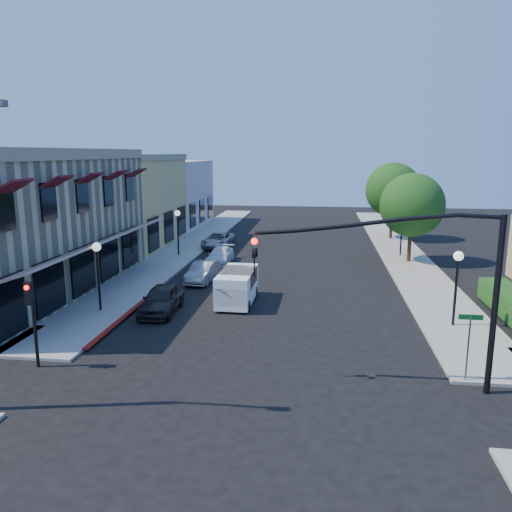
# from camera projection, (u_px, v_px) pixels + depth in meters

# --- Properties ---
(ground) EXTENTS (120.00, 120.00, 0.00)m
(ground) POSITION_uv_depth(u_px,v_px,m) (243.00, 399.00, 16.21)
(ground) COLOR black
(ground) RESTS_ON ground
(sidewalk_left) EXTENTS (3.50, 50.00, 0.12)m
(sidewalk_left) POSITION_uv_depth(u_px,v_px,m) (192.00, 244.00, 43.52)
(sidewalk_left) COLOR gray
(sidewalk_left) RESTS_ON ground
(sidewalk_right) EXTENTS (3.50, 50.00, 0.12)m
(sidewalk_right) POSITION_uv_depth(u_px,v_px,m) (398.00, 249.00, 41.30)
(sidewalk_right) COLOR gray
(sidewalk_right) RESTS_ON ground
(curb_red_strip) EXTENTS (0.25, 10.00, 0.06)m
(curb_red_strip) POSITION_uv_depth(u_px,v_px,m) (131.00, 314.00, 24.86)
(curb_red_strip) COLOR maroon
(curb_red_strip) RESTS_ON ground
(corner_brick_building) EXTENTS (11.77, 18.20, 8.10)m
(corner_brick_building) POSITION_uv_depth(u_px,v_px,m) (2.00, 223.00, 28.04)
(corner_brick_building) COLOR tan
(corner_brick_building) RESTS_ON ground
(yellow_stucco_building) EXTENTS (10.00, 12.00, 7.60)m
(yellow_stucco_building) POSITION_uv_depth(u_px,v_px,m) (111.00, 201.00, 42.65)
(yellow_stucco_building) COLOR #D9B761
(yellow_stucco_building) RESTS_ON ground
(pink_stucco_building) EXTENTS (10.00, 12.00, 7.00)m
(pink_stucco_building) POSITION_uv_depth(u_px,v_px,m) (157.00, 193.00, 54.36)
(pink_stucco_building) COLOR beige
(pink_stucco_building) RESTS_ON ground
(street_tree_a) EXTENTS (4.56, 4.56, 6.48)m
(street_tree_a) POSITION_uv_depth(u_px,v_px,m) (412.00, 205.00, 35.60)
(street_tree_a) COLOR black
(street_tree_a) RESTS_ON ground
(street_tree_b) EXTENTS (4.94, 4.94, 7.02)m
(street_tree_b) POSITION_uv_depth(u_px,v_px,m) (393.00, 190.00, 45.24)
(street_tree_b) COLOR black
(street_tree_b) RESTS_ON ground
(signal_mast_arm) EXTENTS (8.01, 0.39, 6.00)m
(signal_mast_arm) POSITION_uv_depth(u_px,v_px,m) (429.00, 272.00, 16.09)
(signal_mast_arm) COLOR black
(signal_mast_arm) RESTS_ON ground
(secondary_signal) EXTENTS (0.28, 0.42, 3.32)m
(secondary_signal) POSITION_uv_depth(u_px,v_px,m) (31.00, 308.00, 18.12)
(secondary_signal) COLOR black
(secondary_signal) RESTS_ON ground
(street_name_sign) EXTENTS (0.80, 0.06, 2.50)m
(street_name_sign) POSITION_uv_depth(u_px,v_px,m) (469.00, 337.00, 17.05)
(street_name_sign) COLOR #595B5E
(street_name_sign) RESTS_ON ground
(lamppost_left_near) EXTENTS (0.44, 0.44, 3.57)m
(lamppost_left_near) POSITION_uv_depth(u_px,v_px,m) (97.00, 259.00, 24.50)
(lamppost_left_near) COLOR black
(lamppost_left_near) RESTS_ON ground
(lamppost_left_far) EXTENTS (0.44, 0.44, 3.57)m
(lamppost_left_far) POSITION_uv_depth(u_px,v_px,m) (178.00, 221.00, 38.09)
(lamppost_left_far) COLOR black
(lamppost_left_far) RESTS_ON ground
(lamppost_right_near) EXTENTS (0.44, 0.44, 3.57)m
(lamppost_right_near) POSITION_uv_depth(u_px,v_px,m) (457.00, 269.00, 22.34)
(lamppost_right_near) COLOR black
(lamppost_right_near) RESTS_ON ground
(lamppost_right_far) EXTENTS (0.44, 0.44, 3.57)m
(lamppost_right_far) POSITION_uv_depth(u_px,v_px,m) (402.00, 222.00, 37.88)
(lamppost_right_far) COLOR black
(lamppost_right_far) RESTS_ON ground
(white_van) EXTENTS (1.79, 3.97, 1.75)m
(white_van) POSITION_uv_depth(u_px,v_px,m) (237.00, 285.00, 26.37)
(white_van) COLOR white
(white_van) RESTS_ON ground
(parked_car_a) EXTENTS (1.73, 4.05, 1.37)m
(parked_car_a) POSITION_uv_depth(u_px,v_px,m) (162.00, 299.00, 24.95)
(parked_car_a) COLOR black
(parked_car_a) RESTS_ON ground
(parked_car_b) EXTENTS (1.65, 3.83, 1.23)m
(parked_car_b) POSITION_uv_depth(u_px,v_px,m) (203.00, 272.00, 30.92)
(parked_car_b) COLOR #949699
(parked_car_b) RESTS_ON ground
(parked_car_c) EXTENTS (1.67, 3.90, 1.12)m
(parked_car_c) POSITION_uv_depth(u_px,v_px,m) (220.00, 256.00, 36.13)
(parked_car_c) COLOR white
(parked_car_c) RESTS_ON ground
(parked_car_d) EXTENTS (2.34, 4.64, 1.26)m
(parked_car_d) POSITION_uv_depth(u_px,v_px,m) (218.00, 240.00, 42.11)
(parked_car_d) COLOR gray
(parked_car_d) RESTS_ON ground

